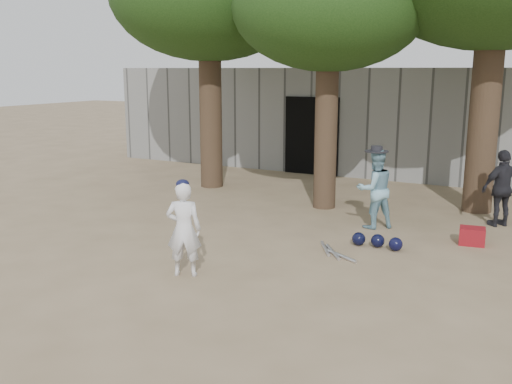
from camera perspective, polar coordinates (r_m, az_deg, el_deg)
The scene contains 8 objects.
ground at distance 9.25m, azimuth -6.23°, elevation -6.55°, with size 70.00×70.00×0.00m, color #937C5E.
boy_player at distance 8.31m, azimuth -7.23°, elevation -3.72°, with size 0.51×0.33×1.40m, color white.
spectator_blue at distance 10.97m, azimuth 11.81°, elevation 0.29°, with size 0.73×0.57×1.50m, color #7FB1C4.
spectator_dark at distance 11.83m, azimuth 23.42°, elevation 0.34°, with size 0.87×0.36×1.48m, color black.
red_bag at distance 10.51m, azimuth 20.80°, elevation -4.14°, with size 0.42×0.32×0.30m, color maroon.
back_building at distance 18.32m, azimuth 12.15°, elevation 7.34°, with size 16.00×5.24×3.00m.
helmet_row at distance 9.88m, azimuth 12.02°, elevation -4.84°, with size 0.87×0.28×0.23m.
bat_pile at distance 9.48m, azimuth 7.70°, elevation -5.96°, with size 0.89×0.77×0.06m.
Camera 1 is at (4.95, -7.24, 2.96)m, focal length 40.00 mm.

